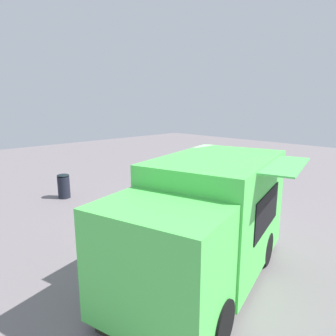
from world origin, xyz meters
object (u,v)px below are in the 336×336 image
Objects in this scene: person_customer at (236,200)px; planter_flowering_near at (172,177)px; food_truck at (205,224)px; trash_bin at (64,186)px; planter_flowering_far at (164,166)px.

person_customer is 1.11× the size of planter_flowering_near.
food_truck reaches higher than trash_bin.
food_truck is at bearing -38.93° from planter_flowering_far.
food_truck is 7.29m from trash_bin.
planter_flowering_far is (-2.02, 1.50, -0.02)m from planter_flowering_near.
planter_flowering_far is at bearing 141.07° from food_truck.
person_customer reaches higher than planter_flowering_near.
planter_flowering_far is (-5.65, 1.97, 0.06)m from person_customer.
person_customer is at bearing 34.32° from trash_bin.
planter_flowering_near is 2.52m from planter_flowering_far.
food_truck reaches higher than planter_flowering_near.
trash_bin is (-1.76, -4.16, 0.08)m from planter_flowering_near.
food_truck is 7.18m from planter_flowering_near.
planter_flowering_near reaches higher than planter_flowering_far.
planter_flowering_far is (-7.50, 6.06, -0.82)m from food_truck.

